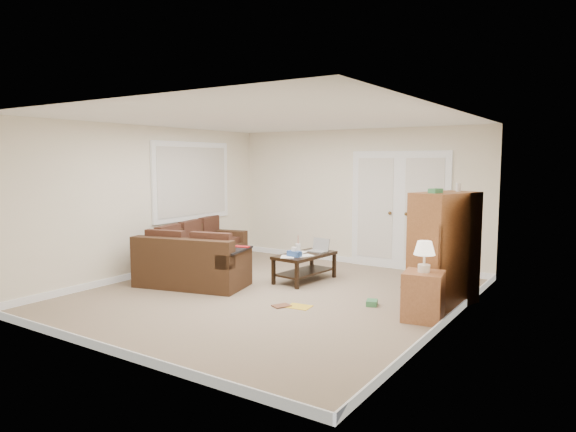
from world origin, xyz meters
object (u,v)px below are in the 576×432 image
Objects in this scene: coffee_table at (305,266)px; tv_armoire at (444,248)px; sectional_sofa at (198,258)px; side_cabinet at (423,292)px.

coffee_table is 2.32m from tv_armoire.
coffee_table is at bearing -166.69° from tv_armoire.
sectional_sofa is 3.92m from side_cabinet.
sectional_sofa is at bearing 167.34° from side_cabinet.
side_cabinet is at bearing -17.62° from coffee_table.
sectional_sofa is at bearing -154.31° from tv_armoire.
side_cabinet is at bearing -72.31° from tv_armoire.
side_cabinet is (2.26, -0.97, 0.11)m from coffee_table.
side_cabinet is (3.91, -0.25, 0.04)m from sectional_sofa.
side_cabinet is at bearing -17.55° from sectional_sofa.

